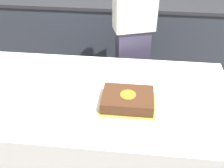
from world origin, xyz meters
name	(u,v)px	position (x,y,z in m)	size (l,w,h in m)	color
ground_plane	(99,153)	(0.00, 0.00, 0.00)	(14.00, 14.00, 0.00)	brown
back_counter	(115,34)	(0.00, 1.63, 0.46)	(4.40, 0.58, 0.92)	#333842
dining_table	(97,126)	(0.00, 0.00, 0.37)	(2.16, 1.11, 0.74)	white
cake	(128,100)	(0.26, -0.11, 0.78)	(0.41, 0.31, 0.10)	gold
plate_stack	(36,92)	(-0.46, -0.06, 0.76)	(0.21, 0.21, 0.04)	white
side_plate_near_cake	(122,81)	(0.20, 0.19, 0.74)	(0.17, 0.17, 0.00)	white
side_plate_right_edge	(173,90)	(0.61, 0.11, 0.74)	(0.17, 0.17, 0.00)	white
utensil_pile	(100,133)	(0.09, -0.42, 0.75)	(0.16, 0.11, 0.02)	white
person_cutting_cake	(133,34)	(0.26, 0.78, 0.89)	(0.43, 0.31, 1.70)	#383347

